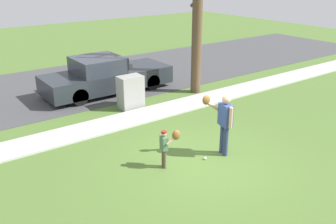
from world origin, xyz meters
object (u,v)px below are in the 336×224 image
at_px(person_adult, 224,119).
at_px(street_tree_near, 198,15).
at_px(parked_pickup_dark, 106,76).
at_px(person_child, 167,143).
at_px(baseball, 205,158).
at_px(utility_cabinet, 131,92).

xyz_separation_m(person_adult, street_tree_near, (2.94, 4.61, 2.05)).
bearing_deg(parked_pickup_dark, person_adult, -89.72).
xyz_separation_m(person_child, street_tree_near, (4.57, 4.31, 2.41)).
distance_m(baseball, parked_pickup_dark, 6.78).
bearing_deg(utility_cabinet, street_tree_near, 0.14).
relative_size(person_adult, person_child, 1.62).
height_order(person_adult, person_child, person_adult).
distance_m(street_tree_near, parked_pickup_dark, 4.39).
bearing_deg(person_adult, utility_cabinet, -76.22).
distance_m(utility_cabinet, street_tree_near, 3.97).
height_order(person_adult, street_tree_near, street_tree_near).
bearing_deg(person_child, person_adult, 1.89).
bearing_deg(utility_cabinet, person_child, -109.15).
distance_m(utility_cabinet, parked_pickup_dark, 2.15).
distance_m(person_adult, utility_cabinet, 4.62).
height_order(person_child, utility_cabinet, utility_cabinet).
relative_size(baseball, utility_cabinet, 0.06).
bearing_deg(utility_cabinet, person_adult, -88.26).
bearing_deg(baseball, parked_pickup_dark, 85.34).
height_order(person_child, street_tree_near, street_tree_near).
xyz_separation_m(person_adult, baseball, (-0.58, 0.02, -1.01)).
distance_m(person_child, parked_pickup_dark, 6.65).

